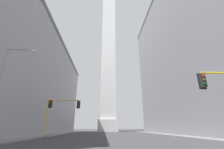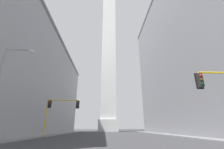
# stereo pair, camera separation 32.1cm
# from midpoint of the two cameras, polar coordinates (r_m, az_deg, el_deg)

# --- Properties ---
(sidewalk_left) EXTENTS (5.00, 77.38, 0.15)m
(sidewalk_left) POSITION_cam_midpoint_polar(r_m,az_deg,el_deg) (27.11, -30.98, -19.96)
(sidewalk_left) COLOR slate
(sidewalk_left) RESTS_ON ground_plane
(sidewalk_right) EXTENTS (5.00, 77.38, 0.15)m
(sidewalk_right) POSITION_cam_midpoint_polar(r_m,az_deg,el_deg) (28.79, 30.81, -19.81)
(sidewalk_right) COLOR slate
(sidewalk_right) RESTS_ON ground_plane
(building_right) EXTENTS (24.39, 54.86, 40.43)m
(building_right) POSITION_cam_midpoint_polar(r_m,az_deg,el_deg) (44.92, 34.70, 8.85)
(building_right) COLOR slate
(building_right) RESTS_ON ground_plane
(obelisk) EXTENTS (8.13, 8.13, 78.26)m
(obelisk) POSITION_cam_midpoint_polar(r_m,az_deg,el_deg) (75.13, -1.49, 9.43)
(obelisk) COLOR silver
(obelisk) RESTS_ON ground_plane
(traffic_light_mid_left) EXTENTS (5.41, 0.50, 5.92)m
(traffic_light_mid_left) POSITION_cam_midpoint_polar(r_m,az_deg,el_deg) (26.76, -20.01, -11.89)
(traffic_light_mid_left) COLOR yellow
(traffic_light_mid_left) RESTS_ON ground_plane
(street_lamp) EXTENTS (2.83, 0.36, 8.80)m
(street_lamp) POSITION_cam_midpoint_polar(r_m,az_deg,el_deg) (16.68, -36.19, -2.28)
(street_lamp) COLOR gray
(street_lamp) RESTS_ON ground_plane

